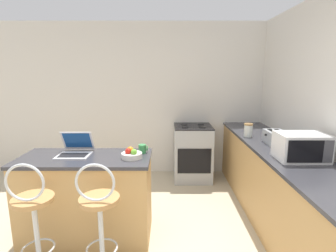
{
  "coord_description": "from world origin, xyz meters",
  "views": [
    {
      "loc": [
        0.37,
        -1.76,
        1.75
      ],
      "look_at": [
        0.35,
        1.93,
        1.01
      ],
      "focal_mm": 28.0,
      "sensor_mm": 36.0,
      "label": 1
    }
  ],
  "objects_px": {
    "microwave": "(302,147)",
    "stove_range": "(193,153)",
    "laptop": "(76,149)",
    "mug_green": "(144,149)",
    "storage_jar": "(249,130)",
    "bar_stool_near": "(35,222)",
    "fruit_bowl": "(133,154)",
    "bar_stool_far": "(101,222)",
    "toaster": "(276,137)"
  },
  "relations": [
    {
      "from": "bar_stool_far",
      "to": "fruit_bowl",
      "type": "xyz_separation_m",
      "value": [
        0.21,
        0.51,
        0.44
      ]
    },
    {
      "from": "storage_jar",
      "to": "bar_stool_far",
      "type": "bearing_deg",
      "value": -139.19
    },
    {
      "from": "laptop",
      "to": "toaster",
      "type": "distance_m",
      "value": 2.32
    },
    {
      "from": "toaster",
      "to": "mug_green",
      "type": "xyz_separation_m",
      "value": [
        -1.57,
        -0.38,
        -0.03
      ]
    },
    {
      "from": "bar_stool_far",
      "to": "toaster",
      "type": "xyz_separation_m",
      "value": [
        1.88,
        1.06,
        0.49
      ]
    },
    {
      "from": "bar_stool_far",
      "to": "toaster",
      "type": "distance_m",
      "value": 2.21
    },
    {
      "from": "bar_stool_near",
      "to": "laptop",
      "type": "xyz_separation_m",
      "value": [
        0.16,
        0.65,
        0.46
      ]
    },
    {
      "from": "bar_stool_near",
      "to": "storage_jar",
      "type": "relative_size",
      "value": 5.92
    },
    {
      "from": "laptop",
      "to": "mug_green",
      "type": "relative_size",
      "value": 3.43
    },
    {
      "from": "bar_stool_near",
      "to": "stove_range",
      "type": "height_order",
      "value": "bar_stool_near"
    },
    {
      "from": "fruit_bowl",
      "to": "storage_jar",
      "type": "distance_m",
      "value": 1.72
    },
    {
      "from": "bar_stool_far",
      "to": "microwave",
      "type": "xyz_separation_m",
      "value": [
        1.89,
        0.46,
        0.54
      ]
    },
    {
      "from": "bar_stool_near",
      "to": "laptop",
      "type": "height_order",
      "value": "laptop"
    },
    {
      "from": "laptop",
      "to": "microwave",
      "type": "relative_size",
      "value": 0.73
    },
    {
      "from": "fruit_bowl",
      "to": "storage_jar",
      "type": "relative_size",
      "value": 1.17
    },
    {
      "from": "bar_stool_near",
      "to": "stove_range",
      "type": "relative_size",
      "value": 1.16
    },
    {
      "from": "storage_jar",
      "to": "microwave",
      "type": "bearing_deg",
      "value": -77.01
    },
    {
      "from": "microwave",
      "to": "bar_stool_near",
      "type": "bearing_deg",
      "value": -169.31
    },
    {
      "from": "stove_range",
      "to": "laptop",
      "type": "bearing_deg",
      "value": -132.4
    },
    {
      "from": "toaster",
      "to": "fruit_bowl",
      "type": "xyz_separation_m",
      "value": [
        -1.67,
        -0.55,
        -0.04
      ]
    },
    {
      "from": "toaster",
      "to": "stove_range",
      "type": "distance_m",
      "value": 1.52
    },
    {
      "from": "bar_stool_far",
      "to": "microwave",
      "type": "bearing_deg",
      "value": 13.74
    },
    {
      "from": "toaster",
      "to": "storage_jar",
      "type": "height_order",
      "value": "storage_jar"
    },
    {
      "from": "fruit_bowl",
      "to": "storage_jar",
      "type": "bearing_deg",
      "value": 32.53
    },
    {
      "from": "bar_stool_far",
      "to": "mug_green",
      "type": "bearing_deg",
      "value": 66.07
    },
    {
      "from": "microwave",
      "to": "toaster",
      "type": "bearing_deg",
      "value": 91.0
    },
    {
      "from": "stove_range",
      "to": "storage_jar",
      "type": "distance_m",
      "value": 1.14
    },
    {
      "from": "toaster",
      "to": "fruit_bowl",
      "type": "relative_size",
      "value": 1.38
    },
    {
      "from": "bar_stool_far",
      "to": "toaster",
      "type": "relative_size",
      "value": 3.66
    },
    {
      "from": "stove_range",
      "to": "toaster",
      "type": "bearing_deg",
      "value": -51.35
    },
    {
      "from": "microwave",
      "to": "fruit_bowl",
      "type": "relative_size",
      "value": 2.22
    },
    {
      "from": "fruit_bowl",
      "to": "mug_green",
      "type": "bearing_deg",
      "value": 62.23
    },
    {
      "from": "laptop",
      "to": "stove_range",
      "type": "height_order",
      "value": "laptop"
    },
    {
      "from": "microwave",
      "to": "fruit_bowl",
      "type": "height_order",
      "value": "microwave"
    },
    {
      "from": "bar_stool_far",
      "to": "laptop",
      "type": "xyz_separation_m",
      "value": [
        -0.4,
        0.65,
        0.46
      ]
    },
    {
      "from": "fruit_bowl",
      "to": "bar_stool_far",
      "type": "bearing_deg",
      "value": -112.55
    },
    {
      "from": "toaster",
      "to": "stove_range",
      "type": "xyz_separation_m",
      "value": [
        -0.89,
        1.11,
        -0.54
      ]
    },
    {
      "from": "storage_jar",
      "to": "bar_stool_near",
      "type": "bearing_deg",
      "value": -147.12
    },
    {
      "from": "bar_stool_far",
      "to": "laptop",
      "type": "bearing_deg",
      "value": 121.79
    },
    {
      "from": "stove_range",
      "to": "bar_stool_near",
      "type": "bearing_deg",
      "value": -125.41
    },
    {
      "from": "mug_green",
      "to": "fruit_bowl",
      "type": "bearing_deg",
      "value": -117.77
    },
    {
      "from": "fruit_bowl",
      "to": "laptop",
      "type": "bearing_deg",
      "value": 167.17
    },
    {
      "from": "fruit_bowl",
      "to": "mug_green",
      "type": "relative_size",
      "value": 2.12
    },
    {
      "from": "mug_green",
      "to": "laptop",
      "type": "bearing_deg",
      "value": -177.07
    },
    {
      "from": "microwave",
      "to": "stove_range",
      "type": "relative_size",
      "value": 0.51
    },
    {
      "from": "bar_stool_near",
      "to": "microwave",
      "type": "height_order",
      "value": "microwave"
    },
    {
      "from": "storage_jar",
      "to": "mug_green",
      "type": "bearing_deg",
      "value": -151.13
    },
    {
      "from": "toaster",
      "to": "mug_green",
      "type": "relative_size",
      "value": 2.93
    },
    {
      "from": "bar_stool_far",
      "to": "toaster",
      "type": "bearing_deg",
      "value": 29.52
    },
    {
      "from": "mug_green",
      "to": "bar_stool_far",
      "type": "bearing_deg",
      "value": -113.93
    }
  ]
}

